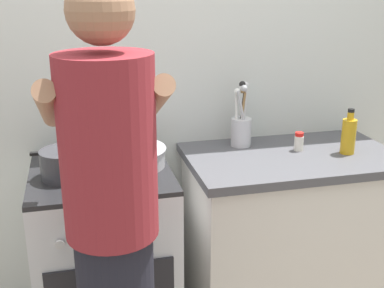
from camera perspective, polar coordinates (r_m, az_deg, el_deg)
The scene contains 9 objects.
back_wall at distance 2.47m, azimuth 1.29°, elevation 8.51°, with size 3.20×0.10×2.50m.
countertop at distance 2.54m, azimuth 11.04°, elevation -10.71°, with size 1.00×0.60×0.90m.
stove_range at distance 2.34m, azimuth -9.97°, elevation -13.40°, with size 0.60×0.62×0.90m.
pot at distance 2.09m, azimuth -14.50°, elevation -2.24°, with size 0.28×0.21×0.12m.
mixing_bowl at distance 2.17m, azimuth -7.07°, elevation -1.36°, with size 0.31×0.31×0.09m.
utensil_crock at distance 2.41m, azimuth 5.78°, elevation 2.16°, with size 0.10×0.10×0.32m.
spice_bottle at distance 2.40m, azimuth 12.37°, elevation 0.26°, with size 0.04×0.04×0.09m.
oil_bottle at distance 2.41m, azimuth 17.81°, elevation 0.98°, with size 0.07×0.07×0.22m.
person at distance 1.66m, azimuth -9.15°, elevation -11.23°, with size 0.41×0.50×1.70m.
Camera 1 is at (-0.43, -1.85, 1.68)m, focal length 45.70 mm.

